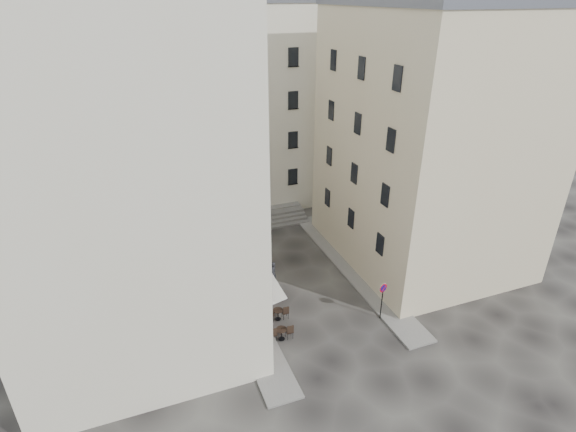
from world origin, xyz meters
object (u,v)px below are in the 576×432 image
no_parking_sign (383,294)px  pedestrian (273,273)px  bistro_table_a (281,333)px  bistro_table_b (278,313)px

no_parking_sign → pedestrian: (-5.16, 6.11, -1.00)m
bistro_table_a → bistro_table_b: bistro_table_a is taller
no_parking_sign → bistro_table_b: 6.70m
bistro_table_a → pedestrian: pedestrian is taller
bistro_table_b → bistro_table_a: bearing=-103.3°
bistro_table_a → pedestrian: bearing=75.9°
no_parking_sign → bistro_table_b: no_parking_sign is taller
bistro_table_b → pedestrian: (1.00, 3.88, 0.39)m
no_parking_sign → bistro_table_b: size_ratio=1.95×
no_parking_sign → bistro_table_a: no_parking_sign is taller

